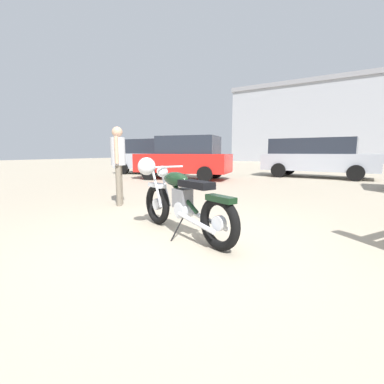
% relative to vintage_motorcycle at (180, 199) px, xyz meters
% --- Properties ---
extents(ground_plane, '(80.00, 80.00, 0.00)m').
position_rel_vintage_motorcycle_xyz_m(ground_plane, '(0.27, -0.23, -0.49)').
color(ground_plane, tan).
extents(vintage_motorcycle, '(1.95, 0.94, 1.07)m').
position_rel_vintage_motorcycle_xyz_m(vintage_motorcycle, '(0.00, 0.00, 0.00)').
color(vintage_motorcycle, black).
rests_on(vintage_motorcycle, ground_plane).
extents(bystander, '(0.30, 0.39, 1.66)m').
position_rel_vintage_motorcycle_xyz_m(bystander, '(-2.24, 1.12, 0.53)').
color(bystander, '#706656').
rests_on(bystander, ground_plane).
extents(red_hatchback_near, '(4.13, 2.34, 1.78)m').
position_rel_vintage_motorcycle_xyz_m(red_hatchback_near, '(-3.92, 6.61, 0.43)').
color(red_hatchback_near, black).
rests_on(red_hatchback_near, ground_plane).
extents(white_estate_far, '(4.81, 2.21, 1.74)m').
position_rel_vintage_motorcycle_xyz_m(white_estate_far, '(0.77, 10.22, 0.45)').
color(white_estate_far, black).
rests_on(white_estate_far, ground_plane).
extents(dark_sedan_left, '(3.93, 1.89, 1.78)m').
position_rel_vintage_motorcycle_xyz_m(dark_sedan_left, '(-6.89, 8.04, 0.43)').
color(dark_sedan_left, black).
rests_on(dark_sedan_left, ground_plane).
extents(industrial_building, '(23.95, 10.92, 19.06)m').
position_rel_vintage_motorcycle_xyz_m(industrial_building, '(1.00, 33.76, 4.08)').
color(industrial_building, '#9EA0A8').
rests_on(industrial_building, ground_plane).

